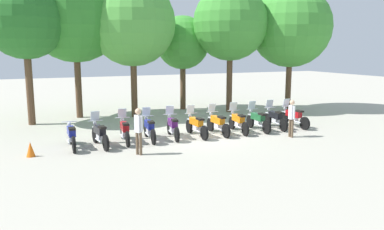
% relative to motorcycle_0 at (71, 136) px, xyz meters
% --- Properties ---
extents(ground_plane, '(80.00, 80.00, 0.00)m').
position_rel_motorcycle_0_xyz_m(ground_plane, '(5.39, -0.10, -0.50)').
color(ground_plane, '#ADA899').
extents(motorcycle_0, '(0.62, 2.19, 0.99)m').
position_rel_motorcycle_0_xyz_m(motorcycle_0, '(0.00, 0.00, 0.00)').
color(motorcycle_0, black).
rests_on(motorcycle_0, ground_plane).
extents(motorcycle_1, '(0.62, 2.19, 1.37)m').
position_rel_motorcycle_0_xyz_m(motorcycle_1, '(1.07, -0.19, 0.01)').
color(motorcycle_1, black).
rests_on(motorcycle_1, ground_plane).
extents(motorcycle_2, '(0.62, 2.19, 1.37)m').
position_rel_motorcycle_0_xyz_m(motorcycle_2, '(2.16, 0.08, 0.01)').
color(motorcycle_2, black).
rests_on(motorcycle_2, ground_plane).
extents(motorcycle_3, '(0.62, 2.19, 1.37)m').
position_rel_motorcycle_0_xyz_m(motorcycle_3, '(3.24, 0.07, 0.01)').
color(motorcycle_3, black).
rests_on(motorcycle_3, ground_plane).
extents(motorcycle_4, '(0.68, 2.18, 1.37)m').
position_rel_motorcycle_0_xyz_m(motorcycle_4, '(4.32, 0.08, 0.01)').
color(motorcycle_4, black).
rests_on(motorcycle_4, ground_plane).
extents(motorcycle_5, '(0.62, 2.19, 1.37)m').
position_rel_motorcycle_0_xyz_m(motorcycle_5, '(5.39, -0.08, 0.01)').
color(motorcycle_5, black).
rests_on(motorcycle_5, ground_plane).
extents(motorcycle_6, '(0.62, 2.19, 1.37)m').
position_rel_motorcycle_0_xyz_m(motorcycle_6, '(6.47, -0.08, 0.01)').
color(motorcycle_6, black).
rests_on(motorcycle_6, ground_plane).
extents(motorcycle_7, '(0.65, 2.19, 1.37)m').
position_rel_motorcycle_0_xyz_m(motorcycle_7, '(7.55, -0.09, 0.01)').
color(motorcycle_7, black).
rests_on(motorcycle_7, ground_plane).
extents(motorcycle_8, '(0.62, 2.19, 1.37)m').
position_rel_motorcycle_0_xyz_m(motorcycle_8, '(8.62, -0.12, 0.01)').
color(motorcycle_8, black).
rests_on(motorcycle_8, ground_plane).
extents(motorcycle_9, '(0.63, 2.19, 1.37)m').
position_rel_motorcycle_0_xyz_m(motorcycle_9, '(9.70, -0.01, 0.01)').
color(motorcycle_9, black).
rests_on(motorcycle_9, ground_plane).
extents(motorcycle_10, '(0.62, 2.19, 1.37)m').
position_rel_motorcycle_0_xyz_m(motorcycle_10, '(10.78, -0.08, 0.01)').
color(motorcycle_10, black).
rests_on(motorcycle_10, ground_plane).
extents(person_0, '(0.23, 0.40, 1.68)m').
position_rel_motorcycle_0_xyz_m(person_0, '(9.22, -1.90, 0.48)').
color(person_0, brown).
rests_on(person_0, ground_plane).
extents(person_1, '(0.32, 0.38, 1.76)m').
position_rel_motorcycle_0_xyz_m(person_1, '(2.19, -2.03, 0.53)').
color(person_1, brown).
rests_on(person_1, ground_plane).
extents(tree_0, '(4.01, 4.01, 7.37)m').
position_rel_motorcycle_0_xyz_m(tree_0, '(-1.37, 5.82, 4.84)').
color(tree_0, brown).
rests_on(tree_0, ground_plane).
extents(tree_1, '(5.32, 5.32, 8.45)m').
position_rel_motorcycle_0_xyz_m(tree_1, '(1.20, 7.03, 5.27)').
color(tree_1, brown).
rests_on(tree_1, ground_plane).
extents(tree_2, '(4.85, 4.85, 7.76)m').
position_rel_motorcycle_0_xyz_m(tree_2, '(4.16, 5.97, 4.82)').
color(tree_2, brown).
rests_on(tree_2, ground_plane).
extents(tree_3, '(3.40, 3.40, 6.00)m').
position_rel_motorcycle_0_xyz_m(tree_3, '(7.84, 7.59, 3.77)').
color(tree_3, brown).
rests_on(tree_3, ground_plane).
extents(tree_4, '(4.55, 4.55, 7.72)m').
position_rel_motorcycle_0_xyz_m(tree_4, '(10.09, 5.43, 4.93)').
color(tree_4, brown).
rests_on(tree_4, ground_plane).
extents(tree_5, '(5.10, 5.10, 7.83)m').
position_rel_motorcycle_0_xyz_m(tree_5, '(14.08, 4.76, 4.77)').
color(tree_5, brown).
rests_on(tree_5, ground_plane).
extents(traffic_cone, '(0.32, 0.32, 0.55)m').
position_rel_motorcycle_0_xyz_m(traffic_cone, '(-1.53, -0.70, -0.23)').
color(traffic_cone, orange).
rests_on(traffic_cone, ground_plane).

